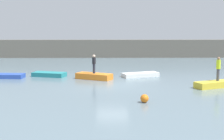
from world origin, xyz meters
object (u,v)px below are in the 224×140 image
object	(u,v)px
rowboat_blue	(2,76)
mooring_buoy	(144,98)
rowboat_teal	(49,74)
rowboat_yellow	(218,84)
person_dark_shirt	(94,63)
rowboat_orange	(94,76)
rowboat_white	(140,75)
person_hiviz_shirt	(218,68)

from	to	relation	value
rowboat_blue	mooring_buoy	bearing A→B (deg)	-34.67
rowboat_teal	rowboat_blue	bearing A→B (deg)	-153.36
rowboat_yellow	person_dark_shirt	xyz separation A→B (m)	(-9.64, 3.90, 1.21)
person_dark_shirt	mooring_buoy	distance (m)	9.55
rowboat_orange	rowboat_white	xyz separation A→B (m)	(4.25, 1.38, -0.08)
person_hiviz_shirt	mooring_buoy	bearing A→B (deg)	-141.49
rowboat_yellow	person_dark_shirt	world-z (taller)	person_dark_shirt
person_dark_shirt	rowboat_yellow	bearing A→B (deg)	-22.05
person_hiviz_shirt	rowboat_white	bearing A→B (deg)	135.58
rowboat_orange	rowboat_white	world-z (taller)	rowboat_orange
rowboat_teal	rowboat_yellow	size ratio (longest dim) A/B	0.79
rowboat_blue	mooring_buoy	distance (m)	15.26
rowboat_teal	person_dark_shirt	world-z (taller)	person_dark_shirt
person_hiviz_shirt	rowboat_blue	bearing A→B (deg)	165.43
rowboat_white	person_dark_shirt	bearing A→B (deg)	176.85
rowboat_white	rowboat_orange	bearing A→B (deg)	176.85
rowboat_white	rowboat_yellow	distance (m)	7.55
rowboat_blue	rowboat_teal	xyz separation A→B (m)	(4.15, 0.77, 0.01)
person_dark_shirt	mooring_buoy	size ratio (longest dim) A/B	3.24
rowboat_teal	rowboat_orange	size ratio (longest dim) A/B	0.95
rowboat_blue	rowboat_teal	distance (m)	4.22
rowboat_yellow	person_dark_shirt	distance (m)	10.47
rowboat_orange	rowboat_teal	bearing A→B (deg)	-173.39
rowboat_blue	rowboat_yellow	bearing A→B (deg)	-10.20
rowboat_blue	rowboat_white	size ratio (longest dim) A/B	1.16
person_dark_shirt	rowboat_blue	bearing A→B (deg)	174.66
rowboat_blue	rowboat_teal	world-z (taller)	rowboat_teal
rowboat_blue	rowboat_white	bearing A→B (deg)	7.06
rowboat_white	person_dark_shirt	xyz separation A→B (m)	(-4.25, -1.38, 1.27)
person_dark_shirt	mooring_buoy	bearing A→B (deg)	-68.65
rowboat_white	mooring_buoy	bearing A→B (deg)	-115.61
rowboat_teal	mooring_buoy	bearing A→B (deg)	-37.28
rowboat_yellow	person_hiviz_shirt	size ratio (longest dim) A/B	2.08
rowboat_orange	rowboat_yellow	size ratio (longest dim) A/B	0.83
person_hiviz_shirt	person_dark_shirt	xyz separation A→B (m)	(-9.64, 3.90, -0.06)
rowboat_teal	rowboat_yellow	bearing A→B (deg)	-5.31
rowboat_yellow	rowboat_teal	bearing A→B (deg)	134.85
rowboat_orange	person_dark_shirt	xyz separation A→B (m)	(0.00, 0.00, 1.19)
rowboat_orange	rowboat_yellow	bearing A→B (deg)	4.64
person_dark_shirt	mooring_buoy	world-z (taller)	person_dark_shirt
rowboat_white	rowboat_yellow	size ratio (longest dim) A/B	0.90
rowboat_blue	rowboat_yellow	distance (m)	18.64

